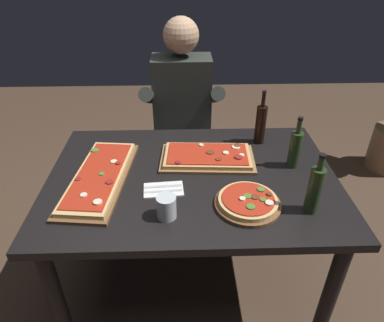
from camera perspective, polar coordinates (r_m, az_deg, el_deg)
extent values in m
plane|color=#4C3828|center=(2.20, 0.04, -18.28)|extent=(6.40, 6.40, 0.00)
cube|color=black|center=(1.70, 0.05, -2.90)|extent=(1.40, 0.96, 0.04)
cylinder|color=black|center=(1.77, -21.39, -20.62)|extent=(0.07, 0.07, 0.70)
cylinder|color=black|center=(1.80, 21.88, -19.53)|extent=(0.07, 0.07, 0.70)
cylinder|color=black|center=(2.31, -15.88, -4.70)|extent=(0.07, 0.07, 0.70)
cylinder|color=black|center=(2.34, 15.14, -4.13)|extent=(0.07, 0.07, 0.70)
cube|color=olive|center=(1.80, 2.55, 0.36)|extent=(0.50, 0.29, 0.02)
cube|color=tan|center=(1.79, 2.57, 0.85)|extent=(0.45, 0.26, 0.02)
cube|color=#B72D19|center=(1.78, 2.58, 1.20)|extent=(0.42, 0.23, 0.01)
cylinder|color=brown|center=(1.85, 7.48, 2.55)|extent=(0.04, 0.04, 0.01)
cylinder|color=beige|center=(1.78, 5.62, 1.36)|extent=(0.03, 0.03, 0.01)
cylinder|color=beige|center=(1.77, 8.20, 0.98)|extent=(0.03, 0.03, 0.01)
cylinder|color=maroon|center=(1.75, 7.66, 0.64)|extent=(0.04, 0.04, 0.01)
cylinder|color=beige|center=(1.84, 7.28, 2.31)|extent=(0.04, 0.04, 0.01)
cylinder|color=brown|center=(1.73, 4.38, 0.32)|extent=(0.03, 0.03, 0.01)
cylinder|color=maroon|center=(1.70, -2.29, -0.20)|extent=(0.03, 0.03, 0.01)
cylinder|color=beige|center=(1.84, 1.54, 2.66)|extent=(0.02, 0.02, 0.01)
cylinder|color=brown|center=(1.78, 3.04, 1.48)|extent=(0.04, 0.04, 0.00)
cube|color=brown|center=(1.71, -14.96, -2.82)|extent=(0.31, 0.65, 0.02)
cube|color=#DBB270|center=(1.70, -15.05, -2.33)|extent=(0.27, 0.60, 0.02)
cube|color=#B72D19|center=(1.69, -15.11, -1.97)|extent=(0.24, 0.56, 0.01)
cylinder|color=beige|center=(1.75, -12.77, -0.07)|extent=(0.03, 0.03, 0.00)
cylinder|color=maroon|center=(1.73, -12.09, -0.32)|extent=(0.03, 0.03, 0.01)
cylinder|color=#4C7F2D|center=(1.87, -15.72, 1.74)|extent=(0.04, 0.04, 0.00)
cylinder|color=maroon|center=(1.61, -13.44, -3.36)|extent=(0.04, 0.04, 0.01)
cylinder|color=maroon|center=(1.67, -18.30, -2.80)|extent=(0.03, 0.03, 0.00)
cylinder|color=beige|center=(1.56, -17.43, -5.35)|extent=(0.03, 0.03, 0.01)
cylinder|color=#4C7F2D|center=(1.67, -14.66, -2.05)|extent=(0.03, 0.03, 0.00)
cylinder|color=beige|center=(1.51, -15.30, -6.54)|extent=(0.04, 0.04, 0.01)
cylinder|color=brown|center=(1.52, 9.15, -7.03)|extent=(0.29, 0.29, 0.02)
cylinder|color=#DBB270|center=(1.51, 9.21, -6.51)|extent=(0.26, 0.26, 0.02)
cylinder|color=#B72D19|center=(1.50, 9.26, -6.12)|extent=(0.23, 0.23, 0.01)
cylinder|color=#4C7F2D|center=(1.50, 11.61, -6.24)|extent=(0.03, 0.03, 0.00)
cylinder|color=#4C7F2D|center=(1.55, 11.32, -4.61)|extent=(0.03, 0.03, 0.01)
cylinder|color=beige|center=(1.49, 12.65, -6.75)|extent=(0.03, 0.03, 0.01)
cylinder|color=brown|center=(1.51, 10.36, -5.86)|extent=(0.03, 0.03, 0.00)
cylinder|color=#4C7F2D|center=(1.45, 9.69, -7.43)|extent=(0.04, 0.04, 0.00)
cylinder|color=brown|center=(1.53, 12.63, -5.35)|extent=(0.02, 0.02, 0.01)
cylinder|color=#4C7F2D|center=(1.51, 9.14, -5.73)|extent=(0.03, 0.03, 0.00)
cylinder|color=beige|center=(1.49, 8.32, -6.18)|extent=(0.03, 0.03, 0.01)
cylinder|color=#233819|center=(1.50, 19.52, -4.64)|extent=(0.06, 0.06, 0.21)
cylinder|color=#233819|center=(1.43, 20.49, -0.36)|extent=(0.03, 0.03, 0.06)
cylinder|color=black|center=(1.41, 20.76, 0.82)|extent=(0.03, 0.03, 0.01)
cylinder|color=#233819|center=(1.78, 16.59, 1.77)|extent=(0.06, 0.06, 0.19)
cylinder|color=#233819|center=(1.72, 17.26, 5.46)|extent=(0.02, 0.02, 0.07)
cylinder|color=black|center=(1.70, 17.49, 6.70)|extent=(0.03, 0.03, 0.01)
cylinder|color=black|center=(1.95, 11.23, 5.87)|extent=(0.06, 0.06, 0.22)
cylinder|color=black|center=(1.89, 11.71, 9.83)|extent=(0.02, 0.02, 0.08)
cylinder|color=black|center=(1.87, 11.87, 11.09)|extent=(0.02, 0.02, 0.01)
cylinder|color=silver|center=(1.43, -4.24, -7.58)|extent=(0.08, 0.08, 0.10)
cylinder|color=silver|center=(1.45, -4.19, -8.61)|extent=(0.07, 0.07, 0.03)
cube|color=white|center=(1.59, -4.72, -4.73)|extent=(0.19, 0.12, 0.01)
cube|color=silver|center=(1.58, -4.70, -4.97)|extent=(0.17, 0.03, 0.00)
cube|color=silver|center=(1.60, -4.75, -4.19)|extent=(0.17, 0.03, 0.00)
cube|color=black|center=(2.51, -1.52, 2.15)|extent=(0.44, 0.44, 0.04)
cube|color=black|center=(2.58, -1.63, 8.83)|extent=(0.40, 0.04, 0.42)
cylinder|color=black|center=(2.49, -5.80, -4.64)|extent=(0.04, 0.04, 0.41)
cylinder|color=black|center=(2.49, 2.99, -4.49)|extent=(0.04, 0.04, 0.41)
cylinder|color=black|center=(2.80, -5.38, 0.12)|extent=(0.04, 0.04, 0.41)
cylinder|color=black|center=(2.80, 2.41, 0.25)|extent=(0.04, 0.04, 0.41)
cylinder|color=#23232D|center=(2.48, -3.73, -4.10)|extent=(0.11, 0.11, 0.45)
cylinder|color=#23232D|center=(2.48, 0.91, -4.03)|extent=(0.11, 0.11, 0.45)
cube|color=#23232D|center=(2.38, -1.52, 2.57)|extent=(0.34, 0.40, 0.12)
cube|color=#2D332D|center=(2.33, -1.66, 10.63)|extent=(0.38, 0.22, 0.52)
sphere|color=tan|center=(2.21, -1.83, 20.02)|extent=(0.22, 0.22, 0.22)
cylinder|color=#2D332D|center=(2.28, -7.28, 10.61)|extent=(0.09, 0.31, 0.21)
cylinder|color=#2D332D|center=(2.28, 3.96, 10.80)|extent=(0.09, 0.31, 0.21)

